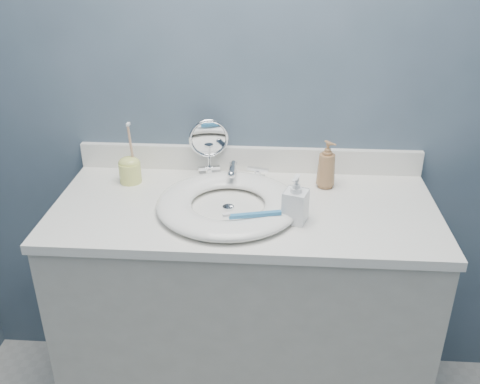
# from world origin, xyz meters

# --- Properties ---
(back_wall) EXTENTS (2.20, 0.02, 2.40)m
(back_wall) POSITION_xyz_m (0.00, 1.25, 1.20)
(back_wall) COLOR #415262
(back_wall) RESTS_ON ground
(vanity_cabinet) EXTENTS (1.20, 0.55, 0.85)m
(vanity_cabinet) POSITION_xyz_m (0.00, 0.97, 0.42)
(vanity_cabinet) COLOR beige
(vanity_cabinet) RESTS_ON ground
(countertop) EXTENTS (1.22, 0.57, 0.03)m
(countertop) POSITION_xyz_m (0.00, 0.97, 0.86)
(countertop) COLOR white
(countertop) RESTS_ON vanity_cabinet
(backsplash) EXTENTS (1.22, 0.02, 0.09)m
(backsplash) POSITION_xyz_m (0.00, 1.24, 0.93)
(backsplash) COLOR white
(backsplash) RESTS_ON countertop
(basin) EXTENTS (0.45, 0.45, 0.04)m
(basin) POSITION_xyz_m (-0.05, 0.94, 0.90)
(basin) COLOR white
(basin) RESTS_ON countertop
(drain) EXTENTS (0.04, 0.04, 0.01)m
(drain) POSITION_xyz_m (-0.05, 0.94, 0.88)
(drain) COLOR silver
(drain) RESTS_ON countertop
(faucet) EXTENTS (0.25, 0.13, 0.07)m
(faucet) POSITION_xyz_m (-0.05, 1.14, 0.91)
(faucet) COLOR silver
(faucet) RESTS_ON countertop
(makeup_mirror) EXTENTS (0.14, 0.08, 0.21)m
(makeup_mirror) POSITION_xyz_m (-0.14, 1.20, 0.99)
(makeup_mirror) COLOR silver
(makeup_mirror) RESTS_ON countertop
(soap_bottle_amber) EXTENTS (0.09, 0.09, 0.16)m
(soap_bottle_amber) POSITION_xyz_m (0.27, 1.12, 0.96)
(soap_bottle_amber) COLOR #996D45
(soap_bottle_amber) RESTS_ON countertop
(soap_bottle_clear) EXTENTS (0.09, 0.09, 0.15)m
(soap_bottle_clear) POSITION_xyz_m (0.16, 0.88, 0.96)
(soap_bottle_clear) COLOR white
(soap_bottle_clear) RESTS_ON countertop
(toothbrush_holder) EXTENTS (0.08, 0.08, 0.22)m
(toothbrush_holder) POSITION_xyz_m (-0.40, 1.12, 0.93)
(toothbrush_holder) COLOR #E0E572
(toothbrush_holder) RESTS_ON countertop
(toothbrush_lying) EXTENTS (0.17, 0.06, 0.02)m
(toothbrush_lying) POSITION_xyz_m (0.03, 0.83, 0.92)
(toothbrush_lying) COLOR teal
(toothbrush_lying) RESTS_ON basin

